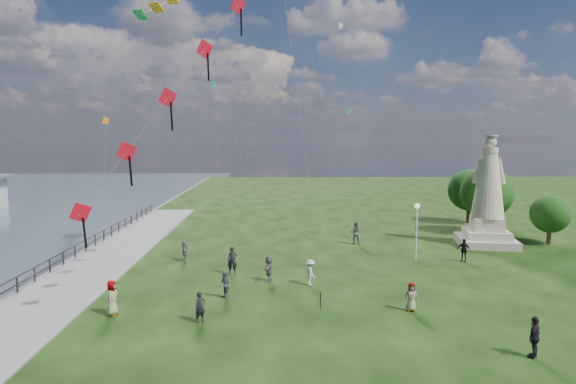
{
  "coord_description": "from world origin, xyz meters",
  "views": [
    {
      "loc": [
        -1.94,
        -20.74,
        8.63
      ],
      "look_at": [
        -1.0,
        8.0,
        5.5
      ],
      "focal_mm": 30.0,
      "sensor_mm": 36.0,
      "label": 1
    }
  ],
  "objects_px": {
    "person_4": "(411,297)",
    "person_7": "(355,233)",
    "statue": "(488,204)",
    "person_9": "(464,250)",
    "person_10": "(112,298)",
    "person_3": "(535,337)",
    "lamppost": "(417,219)",
    "person_1": "(225,285)",
    "person_6": "(232,260)",
    "person_5": "(185,251)",
    "person_0": "(200,307)",
    "person_2": "(310,272)",
    "person_11": "(269,269)"
  },
  "relations": [
    {
      "from": "person_4",
      "to": "person_11",
      "type": "bearing_deg",
      "value": 145.92
    },
    {
      "from": "person_4",
      "to": "person_6",
      "type": "height_order",
      "value": "person_6"
    },
    {
      "from": "person_3",
      "to": "person_2",
      "type": "bearing_deg",
      "value": -95.35
    },
    {
      "from": "statue",
      "to": "person_4",
      "type": "xyz_separation_m",
      "value": [
        -10.56,
        -14.96,
        -2.67
      ]
    },
    {
      "from": "statue",
      "to": "person_4",
      "type": "height_order",
      "value": "statue"
    },
    {
      "from": "person_0",
      "to": "person_3",
      "type": "xyz_separation_m",
      "value": [
        13.82,
        -4.18,
        0.11
      ]
    },
    {
      "from": "person_9",
      "to": "person_11",
      "type": "bearing_deg",
      "value": -118.96
    },
    {
      "from": "lamppost",
      "to": "person_1",
      "type": "xyz_separation_m",
      "value": [
        -12.89,
        -7.95,
        -2.23
      ]
    },
    {
      "from": "person_2",
      "to": "person_3",
      "type": "xyz_separation_m",
      "value": [
        8.13,
        -9.87,
        0.08
      ]
    },
    {
      "from": "person_10",
      "to": "statue",
      "type": "bearing_deg",
      "value": -57.39
    },
    {
      "from": "person_7",
      "to": "person_9",
      "type": "distance_m",
      "value": 9.01
    },
    {
      "from": "statue",
      "to": "lamppost",
      "type": "distance_m",
      "value": 8.7
    },
    {
      "from": "person_3",
      "to": "person_7",
      "type": "xyz_separation_m",
      "value": [
        -3.5,
        21.1,
        0.1
      ]
    },
    {
      "from": "person_3",
      "to": "person_5",
      "type": "xyz_separation_m",
      "value": [
        -16.64,
        15.89,
        -0.11
      ]
    },
    {
      "from": "person_2",
      "to": "person_4",
      "type": "relative_size",
      "value": 1.06
    },
    {
      "from": "person_3",
      "to": "person_9",
      "type": "bearing_deg",
      "value": -146.83
    },
    {
      "from": "person_5",
      "to": "person_9",
      "type": "distance_m",
      "value": 19.86
    },
    {
      "from": "person_0",
      "to": "person_7",
      "type": "bearing_deg",
      "value": 22.19
    },
    {
      "from": "person_5",
      "to": "person_3",
      "type": "bearing_deg",
      "value": -135.72
    },
    {
      "from": "lamppost",
      "to": "person_0",
      "type": "bearing_deg",
      "value": -140.41
    },
    {
      "from": "person_0",
      "to": "person_5",
      "type": "height_order",
      "value": "person_0"
    },
    {
      "from": "statue",
      "to": "person_10",
      "type": "height_order",
      "value": "statue"
    },
    {
      "from": "person_4",
      "to": "person_7",
      "type": "bearing_deg",
      "value": 93.11
    },
    {
      "from": "person_4",
      "to": "person_11",
      "type": "xyz_separation_m",
      "value": [
        -7.23,
        5.4,
        0.06
      ]
    },
    {
      "from": "person_6",
      "to": "person_5",
      "type": "bearing_deg",
      "value": 134.43
    },
    {
      "from": "statue",
      "to": "person_10",
      "type": "bearing_deg",
      "value": -137.2
    },
    {
      "from": "statue",
      "to": "person_6",
      "type": "xyz_separation_m",
      "value": [
        -20.14,
        -7.9,
        -2.51
      ]
    },
    {
      "from": "lamppost",
      "to": "person_5",
      "type": "relative_size",
      "value": 2.81
    },
    {
      "from": "person_1",
      "to": "person_5",
      "type": "xyz_separation_m",
      "value": [
        -3.66,
        8.31,
        -0.02
      ]
    },
    {
      "from": "person_0",
      "to": "person_9",
      "type": "bearing_deg",
      "value": -3.78
    },
    {
      "from": "statue",
      "to": "person_9",
      "type": "height_order",
      "value": "statue"
    },
    {
      "from": "person_0",
      "to": "person_5",
      "type": "xyz_separation_m",
      "value": [
        -2.82,
        11.71,
        -0.01
      ]
    },
    {
      "from": "person_3",
      "to": "person_10",
      "type": "relative_size",
      "value": 0.97
    },
    {
      "from": "person_2",
      "to": "person_10",
      "type": "height_order",
      "value": "person_10"
    },
    {
      "from": "person_1",
      "to": "person_3",
      "type": "bearing_deg",
      "value": 22.08
    },
    {
      "from": "statue",
      "to": "person_7",
      "type": "relative_size",
      "value": 4.74
    },
    {
      "from": "statue",
      "to": "person_11",
      "type": "distance_m",
      "value": 20.36
    },
    {
      "from": "person_0",
      "to": "person_10",
      "type": "height_order",
      "value": "person_10"
    },
    {
      "from": "person_2",
      "to": "person_11",
      "type": "bearing_deg",
      "value": 48.96
    },
    {
      "from": "person_5",
      "to": "person_6",
      "type": "relative_size",
      "value": 0.82
    },
    {
      "from": "statue",
      "to": "person_4",
      "type": "relative_size",
      "value": 6.16
    },
    {
      "from": "statue",
      "to": "person_3",
      "type": "relative_size",
      "value": 5.29
    },
    {
      "from": "person_2",
      "to": "person_11",
      "type": "xyz_separation_m",
      "value": [
        -2.48,
        0.87,
        0.02
      ]
    },
    {
      "from": "person_6",
      "to": "person_10",
      "type": "xyz_separation_m",
      "value": [
        -5.33,
        -7.13,
        -0.02
      ]
    },
    {
      "from": "person_4",
      "to": "person_7",
      "type": "height_order",
      "value": "person_7"
    },
    {
      "from": "person_3",
      "to": "person_9",
      "type": "height_order",
      "value": "person_3"
    },
    {
      "from": "person_1",
      "to": "person_4",
      "type": "xyz_separation_m",
      "value": [
        9.59,
        -2.25,
        -0.02
      ]
    },
    {
      "from": "person_6",
      "to": "person_4",
      "type": "bearing_deg",
      "value": -38.26
    },
    {
      "from": "person_0",
      "to": "person_2",
      "type": "bearing_deg",
      "value": 8.6
    },
    {
      "from": "statue",
      "to": "person_11",
      "type": "bearing_deg",
      "value": -139.51
    }
  ]
}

